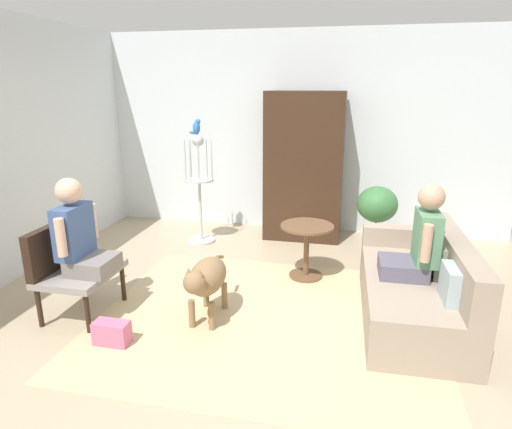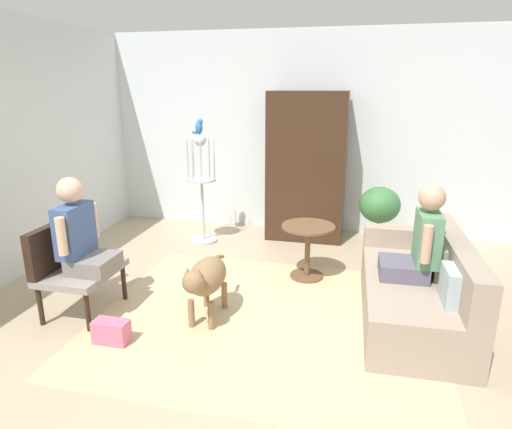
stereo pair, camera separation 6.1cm
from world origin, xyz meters
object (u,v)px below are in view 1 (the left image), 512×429
object	(u,v)px
bird_cage_stand	(200,191)
potted_plant	(377,210)
couch	(418,289)
parrot	(196,127)
armchair	(68,262)
armoire_cabinet	(304,167)
person_on_couch	(419,241)
handbag	(112,333)
person_on_armchair	(79,234)
round_end_table	(307,244)
dog	(207,278)

from	to	relation	value
bird_cage_stand	potted_plant	world-z (taller)	bird_cage_stand
couch	parrot	xyz separation A→B (m)	(-2.57, 1.52, 1.23)
parrot	armchair	bearing A→B (deg)	-104.09
couch	armoire_cabinet	bearing A→B (deg)	121.80
couch	potted_plant	distance (m)	1.72
person_on_couch	armoire_cabinet	world-z (taller)	armoire_cabinet
person_on_couch	handbag	bearing A→B (deg)	-158.93
couch	bird_cage_stand	world-z (taller)	bird_cage_stand
person_on_armchair	handbag	distance (m)	0.92
person_on_couch	round_end_table	bearing A→B (deg)	145.54
couch	armoire_cabinet	distance (m)	2.48
person_on_armchair	parrot	bearing A→B (deg)	79.66
armoire_cabinet	handbag	xyz separation A→B (m)	(-1.20, -2.99, -0.88)
round_end_table	parrot	size ratio (longest dim) A/B	3.07
parrot	couch	bearing A→B (deg)	-30.60
couch	bird_cage_stand	bearing A→B (deg)	149.30
couch	handbag	world-z (taller)	couch
parrot	handbag	world-z (taller)	parrot
person_on_armchair	person_on_couch	bearing A→B (deg)	10.13
person_on_couch	potted_plant	size ratio (longest dim) A/B	0.99
dog	round_end_table	bearing A→B (deg)	55.36
person_on_couch	parrot	bearing A→B (deg)	148.57
person_on_couch	potted_plant	bearing A→B (deg)	98.66
person_on_armchair	dog	bearing A→B (deg)	6.10
couch	bird_cage_stand	distance (m)	3.00
armchair	couch	bearing A→B (deg)	10.03
couch	handbag	bearing A→B (deg)	-158.69
couch	round_end_table	xyz separation A→B (m)	(-1.06, 0.68, 0.10)
round_end_table	potted_plant	bearing A→B (deg)	52.54
person_on_armchair	dog	world-z (taller)	person_on_armchair
bird_cage_stand	potted_plant	distance (m)	2.27
person_on_armchair	bird_cage_stand	distance (m)	2.10
round_end_table	person_on_armchair	bearing A→B (deg)	-147.03
potted_plant	armoire_cabinet	bearing A→B (deg)	159.86
armchair	potted_plant	xyz separation A→B (m)	(2.79, 2.22, 0.05)
armchair	round_end_table	distance (m)	2.37
round_end_table	dog	size ratio (longest dim) A/B	0.69
couch	person_on_couch	size ratio (longest dim) A/B	2.09
person_on_armchair	armoire_cabinet	xyz separation A→B (m)	(1.69, 2.57, 0.21)
armoire_cabinet	round_end_table	bearing A→B (deg)	-81.85
armchair	dog	world-z (taller)	armchair
round_end_table	dog	distance (m)	1.34
dog	potted_plant	distance (m)	2.60
person_on_armchair	round_end_table	xyz separation A→B (m)	(1.88, 1.22, -0.38)
round_end_table	handbag	size ratio (longest dim) A/B	2.09
person_on_couch	dog	world-z (taller)	person_on_couch
round_end_table	parrot	distance (m)	2.07
parrot	armoire_cabinet	distance (m)	1.51
person_on_armchair	armoire_cabinet	distance (m)	3.09
person_on_couch	person_on_armchair	xyz separation A→B (m)	(-2.91, -0.52, 0.02)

